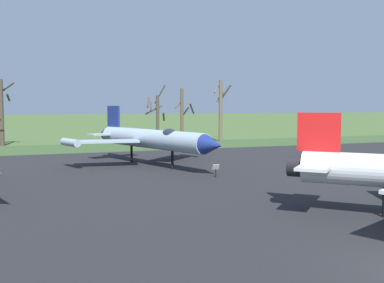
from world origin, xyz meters
TOP-DOWN VIEW (x-y plane):
  - asphalt_apron at (0.00, 14.69)m, footprint 88.93×48.97m
  - grass_verge_strip at (0.00, 45.18)m, footprint 148.93×12.00m
  - jet_fighter_front_right at (-1.55, 26.60)m, footprint 13.39×16.28m
  - info_placard_front_right at (0.99, 18.87)m, footprint 0.53×0.36m
  - bare_tree_center at (-14.38, 52.58)m, footprint 3.31×3.31m
  - bare_tree_right_of_center at (6.23, 51.85)m, footprint 3.13×3.02m
  - bare_tree_far_right at (9.80, 50.60)m, footprint 3.08×3.08m
  - bare_tree_backdrop_extra at (15.32, 49.55)m, footprint 2.71×2.19m

SIDE VIEW (x-z plane):
  - asphalt_apron at x=0.00m, z-range 0.00..0.05m
  - grass_verge_strip at x=0.00m, z-range 0.00..0.06m
  - info_placard_front_right at x=0.99m, z-range 0.12..1.09m
  - jet_fighter_front_right at x=-1.55m, z-range -0.21..4.95m
  - bare_tree_right_of_center at x=6.23m, z-range -0.15..8.06m
  - bare_tree_far_right at x=9.80m, z-range 0.18..7.86m
  - bare_tree_center at x=-14.38m, z-range 0.27..8.86m
  - bare_tree_backdrop_extra at x=15.32m, z-range 0.37..9.33m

